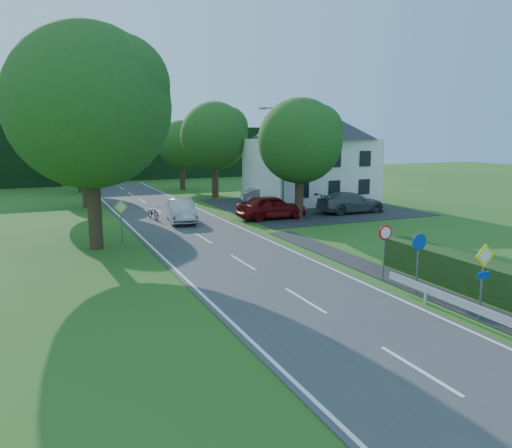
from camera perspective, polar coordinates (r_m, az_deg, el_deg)
name	(u,v)px	position (r m, az deg, el deg)	size (l,w,h in m)	color
road	(228,254)	(25.59, -3.23, -3.40)	(7.00, 80.00, 0.04)	#3C3B3E
parking_pad	(307,207)	(42.22, 5.83, 1.98)	(14.00, 16.00, 0.04)	#262629
line_edge_left	(165,259)	(24.67, -10.33, -4.01)	(0.12, 80.00, 0.01)	white
line_edge_right	(284,247)	(26.86, 3.28, -2.69)	(0.12, 80.00, 0.01)	white
line_centre	(228,253)	(25.58, -3.23, -3.34)	(0.12, 80.00, 0.01)	white
tree_main	(90,139)	(27.43, -18.40, 9.25)	(9.40, 9.40, 11.64)	#235018
tree_left_far	(84,156)	(43.49, -19.07, 7.37)	(7.00, 7.00, 8.58)	#235018
tree_right_far	(215,150)	(47.96, -4.74, 8.41)	(7.40, 7.40, 9.09)	#235018
tree_left_back	(78,154)	(55.49, -19.63, 7.57)	(6.60, 6.60, 8.07)	#235018
tree_right_back	(182,155)	(55.33, -8.46, 7.78)	(6.20, 6.20, 7.56)	#235018
tree_right_mid	(300,159)	(35.76, 5.02, 7.38)	(7.00, 7.00, 8.58)	#235018
treeline_right	(165,153)	(71.33, -10.36, 8.03)	(30.00, 5.00, 7.00)	black
house_white	(311,153)	(45.41, 6.26, 8.11)	(10.60, 8.40, 8.60)	white
streetlight	(282,156)	(37.31, 2.94, 7.79)	(2.03, 0.18, 8.00)	slate
sign_priority_right	(484,268)	(17.73, 24.57, -4.57)	(0.78, 0.09, 2.59)	slate
sign_roundabout	(418,252)	(19.80, 18.08, -3.03)	(0.64, 0.08, 2.37)	slate
sign_speed_limit	(385,239)	(21.26, 14.53, -1.70)	(0.64, 0.11, 2.37)	slate
sign_priority_left	(121,213)	(28.91, -15.18, 1.27)	(0.78, 0.09, 2.44)	slate
moving_car	(181,211)	(34.89, -8.59, 1.52)	(1.66, 4.76, 1.57)	#ABAAAF
motorcycle	(153,212)	(36.46, -11.66, 1.31)	(0.63, 1.82, 0.96)	black
parked_car_red	(272,207)	(35.84, 1.79, 1.98)	(2.03, 5.04, 1.72)	maroon
parked_car_silver_a	(264,195)	(44.16, 0.88, 3.30)	(1.42, 4.08, 1.34)	silver
parked_car_grey	(351,202)	(39.34, 10.77, 2.45)	(2.23, 5.49, 1.59)	#515257
parked_car_silver_b	(345,197)	(44.29, 10.18, 3.10)	(2.09, 4.53, 1.26)	#BABCC3
parasol	(310,196)	(41.79, 6.18, 3.16)	(1.97, 2.00, 1.80)	#D34210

